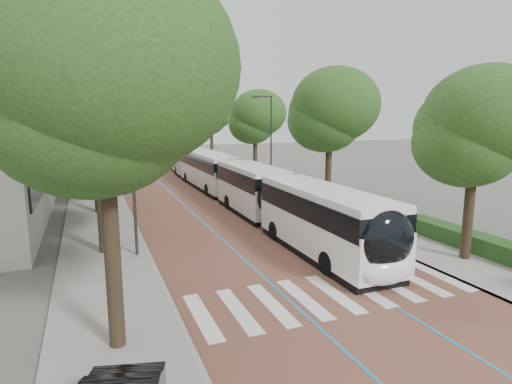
{
  "coord_description": "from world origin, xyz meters",
  "views": [
    {
      "loc": [
        -7.96,
        -11.79,
        6.55
      ],
      "look_at": [
        0.43,
        9.42,
        2.4
      ],
      "focal_mm": 30.0,
      "sensor_mm": 36.0,
      "label": 1
    }
  ],
  "objects": [
    {
      "name": "trees_right",
      "position": [
        7.7,
        21.13,
        6.22
      ],
      "size": [
        6.05,
        47.31,
        9.19
      ],
      "color": "black",
      "rests_on": "ground"
    },
    {
      "name": "lead_bus",
      "position": [
        2.12,
        8.86,
        1.63
      ],
      "size": [
        2.61,
        18.41,
        3.2
      ],
      "rotation": [
        0.0,
        0.0,
        -0.0
      ],
      "color": "black",
      "rests_on": "ground"
    },
    {
      "name": "kerb_left",
      "position": [
        -5.6,
        40.0,
        0.06
      ],
      "size": [
        0.2,
        140.0,
        0.14
      ],
      "primitive_type": "cube",
      "color": "gray",
      "rests_on": "ground"
    },
    {
      "name": "bus_queued_2",
      "position": [
        1.81,
        50.77,
        1.62
      ],
      "size": [
        3.08,
        12.5,
        3.2
      ],
      "rotation": [
        0.0,
        0.0,
        0.05
      ],
      "color": "white",
      "rests_on": "ground"
    },
    {
      "name": "zebra_crossing",
      "position": [
        0.2,
        1.0,
        0.03
      ],
      "size": [
        10.55,
        3.6,
        0.01
      ],
      "color": "silver",
      "rests_on": "ground"
    },
    {
      "name": "lane_line_left",
      "position": [
        -1.6,
        40.0,
        0.02
      ],
      "size": [
        0.12,
        126.0,
        0.01
      ],
      "primitive_type": "cube",
      "color": "teal",
      "rests_on": "road"
    },
    {
      "name": "bus_queued_0",
      "position": [
        2.06,
        24.68,
        1.62
      ],
      "size": [
        2.7,
        12.43,
        3.2
      ],
      "rotation": [
        0.0,
        0.0,
        0.01
      ],
      "color": "white",
      "rests_on": "ground"
    },
    {
      "name": "sidewalk_right",
      "position": [
        7.5,
        40.0,
        0.06
      ],
      "size": [
        4.0,
        140.0,
        0.12
      ],
      "primitive_type": "cube",
      "color": "gray",
      "rests_on": "ground"
    },
    {
      "name": "ground",
      "position": [
        0.0,
        0.0,
        0.0
      ],
      "size": [
        160.0,
        160.0,
        0.0
      ],
      "primitive_type": "plane",
      "color": "#51544C",
      "rests_on": "ground"
    },
    {
      "name": "lane_line_right",
      "position": [
        1.6,
        40.0,
        0.02
      ],
      "size": [
        0.12,
        126.0,
        0.01
      ],
      "primitive_type": "cube",
      "color": "teal",
      "rests_on": "road"
    },
    {
      "name": "kerb_right",
      "position": [
        5.6,
        40.0,
        0.06
      ],
      "size": [
        0.2,
        140.0,
        0.14
      ],
      "primitive_type": "cube",
      "color": "gray",
      "rests_on": "ground"
    },
    {
      "name": "lamp_post_left",
      "position": [
        -6.1,
        8.0,
        4.12
      ],
      "size": [
        0.14,
        0.14,
        8.0
      ],
      "primitive_type": "cylinder",
      "color": "#2D2D2F",
      "rests_on": "sidewalk_left"
    },
    {
      "name": "trees_left",
      "position": [
        -7.5,
        22.58,
        6.89
      ],
      "size": [
        6.41,
        60.9,
        9.97
      ],
      "color": "black",
      "rests_on": "ground"
    },
    {
      "name": "bus_queued_1",
      "position": [
        2.34,
        37.55,
        1.62
      ],
      "size": [
        3.27,
        12.53,
        3.2
      ],
      "rotation": [
        0.0,
        0.0,
        -0.06
      ],
      "color": "white",
      "rests_on": "ground"
    },
    {
      "name": "sidewalk_left",
      "position": [
        -7.5,
        40.0,
        0.06
      ],
      "size": [
        4.0,
        140.0,
        0.12
      ],
      "primitive_type": "cube",
      "color": "gray",
      "rests_on": "ground"
    },
    {
      "name": "streetlight_far",
      "position": [
        6.62,
        22.0,
        4.82
      ],
      "size": [
        1.82,
        0.2,
        8.0
      ],
      "color": "#2D2D2F",
      "rests_on": "sidewalk_right"
    },
    {
      "name": "road",
      "position": [
        0.0,
        40.0,
        0.01
      ],
      "size": [
        11.0,
        140.0,
        0.02
      ],
      "primitive_type": "cube",
      "color": "brown",
      "rests_on": "ground"
    }
  ]
}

